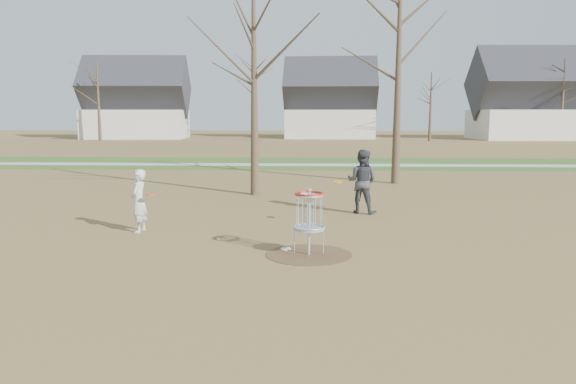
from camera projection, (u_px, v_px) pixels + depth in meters
The scene contains 11 objects.
ground at pixel (309, 255), 11.63m from camera, with size 160.00×160.00×0.00m, color brown.
green_band at pixel (312, 163), 32.40m from camera, with size 160.00×8.00×0.01m, color #2D5119.
footpath at pixel (312, 165), 31.41m from camera, with size 160.00×1.50×0.01m, color #9E9E99.
dirt_circle at pixel (309, 255), 11.63m from camera, with size 1.80×1.80×0.01m, color #47331E.
player_standing at pixel (139, 201), 13.75m from camera, with size 0.57×0.37×1.55m, color silver.
player_throwing at pixel (362, 181), 16.35m from camera, with size 0.91×0.71×1.86m, color #38393D.
disc_grounded at pixel (286, 249), 12.06m from camera, with size 0.22×0.22×0.02m, color white.
discs_in_play at pixel (251, 188), 13.86m from camera, with size 4.75×1.26×0.24m.
disc_golf_basket at pixel (309, 211), 11.50m from camera, with size 0.64×0.64×1.35m.
bare_trees at pixel (334, 83), 46.20m from camera, with size 52.62×44.98×9.00m.
houses_row at pixel (351, 107), 62.93m from camera, with size 56.51×10.01×7.26m.
Camera 1 is at (0.08, -11.34, 2.93)m, focal length 35.00 mm.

